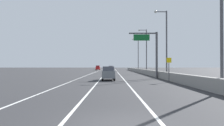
# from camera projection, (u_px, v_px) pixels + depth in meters

# --- Properties ---
(ground_plane) EXTENTS (320.00, 320.00, 0.00)m
(ground_plane) POSITION_uv_depth(u_px,v_px,m) (114.00, 72.00, 71.45)
(ground_plane) COLOR #2D2D30
(lane_stripe_left) EXTENTS (0.16, 130.00, 0.00)m
(lane_stripe_left) POSITION_uv_depth(u_px,v_px,m) (94.00, 73.00, 62.48)
(lane_stripe_left) COLOR silver
(lane_stripe_left) RESTS_ON ground_plane
(lane_stripe_center) EXTENTS (0.16, 130.00, 0.00)m
(lane_stripe_center) POSITION_uv_depth(u_px,v_px,m) (107.00, 73.00, 62.46)
(lane_stripe_center) COLOR silver
(lane_stripe_center) RESTS_ON ground_plane
(lane_stripe_right) EXTENTS (0.16, 130.00, 0.00)m
(lane_stripe_right) POSITION_uv_depth(u_px,v_px,m) (119.00, 73.00, 62.45)
(lane_stripe_right) COLOR silver
(lane_stripe_right) RESTS_ON ground_plane
(jersey_barrier_right) EXTENTS (0.60, 120.00, 1.10)m
(jersey_barrier_right) POSITION_uv_depth(u_px,v_px,m) (150.00, 73.00, 47.43)
(jersey_barrier_right) COLOR gray
(jersey_barrier_right) RESTS_ON ground_plane
(overhead_sign_gantry) EXTENTS (4.68, 0.36, 7.50)m
(overhead_sign_gantry) POSITION_uv_depth(u_px,v_px,m) (153.00, 49.00, 35.93)
(overhead_sign_gantry) COLOR #47474C
(overhead_sign_gantry) RESTS_ON ground_plane
(speed_advisory_sign) EXTENTS (0.60, 0.11, 3.00)m
(speed_advisory_sign) POSITION_uv_depth(u_px,v_px,m) (170.00, 68.00, 27.03)
(speed_advisory_sign) COLOR #4C4C51
(speed_advisory_sign) RESTS_ON ground_plane
(lamp_post_right_near) EXTENTS (2.14, 0.44, 11.02)m
(lamp_post_right_near) POSITION_uv_depth(u_px,v_px,m) (220.00, 11.00, 17.19)
(lamp_post_right_near) COLOR #4C4C51
(lamp_post_right_near) RESTS_ON ground_plane
(lamp_post_right_second) EXTENTS (2.14, 0.44, 11.02)m
(lamp_post_right_second) POSITION_uv_depth(u_px,v_px,m) (166.00, 40.00, 35.86)
(lamp_post_right_second) COLOR #4C4C51
(lamp_post_right_second) RESTS_ON ground_plane
(lamp_post_right_third) EXTENTS (2.14, 0.44, 11.02)m
(lamp_post_right_third) POSITION_uv_depth(u_px,v_px,m) (146.00, 48.00, 54.53)
(lamp_post_right_third) COLOR #4C4C51
(lamp_post_right_third) RESTS_ON ground_plane
(lamp_post_right_fourth) EXTENTS (2.14, 0.44, 11.02)m
(lamp_post_right_fourth) POSITION_uv_depth(u_px,v_px,m) (138.00, 53.00, 73.21)
(lamp_post_right_fourth) COLOR #4C4C51
(lamp_post_right_fourth) RESTS_ON ground_plane
(car_gray_0) EXTENTS (1.93, 4.34, 1.92)m
(car_gray_0) POSITION_uv_depth(u_px,v_px,m) (109.00, 73.00, 30.90)
(car_gray_0) COLOR slate
(car_gray_0) RESTS_ON ground_plane
(car_silver_1) EXTENTS (1.98, 4.45, 1.98)m
(car_silver_1) POSITION_uv_depth(u_px,v_px,m) (112.00, 68.00, 87.32)
(car_silver_1) COLOR #B7B7BC
(car_silver_1) RESTS_ON ground_plane
(car_red_2) EXTENTS (1.84, 4.15, 2.08)m
(car_red_2) POSITION_uv_depth(u_px,v_px,m) (99.00, 68.00, 97.54)
(car_red_2) COLOR red
(car_red_2) RESTS_ON ground_plane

